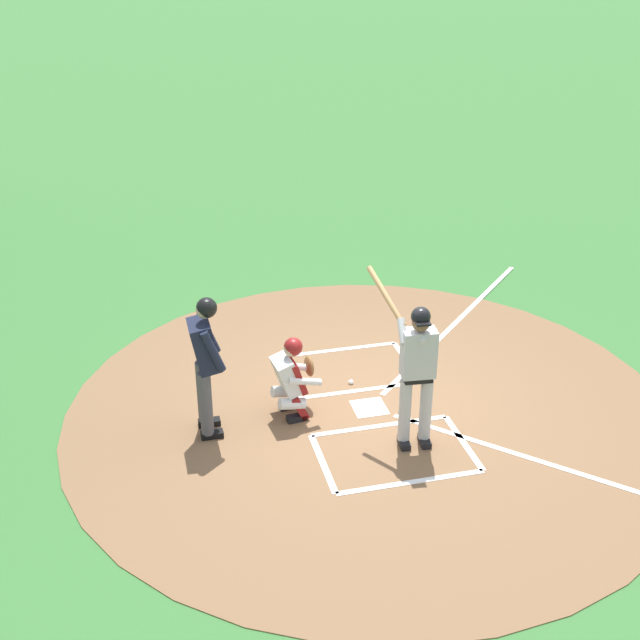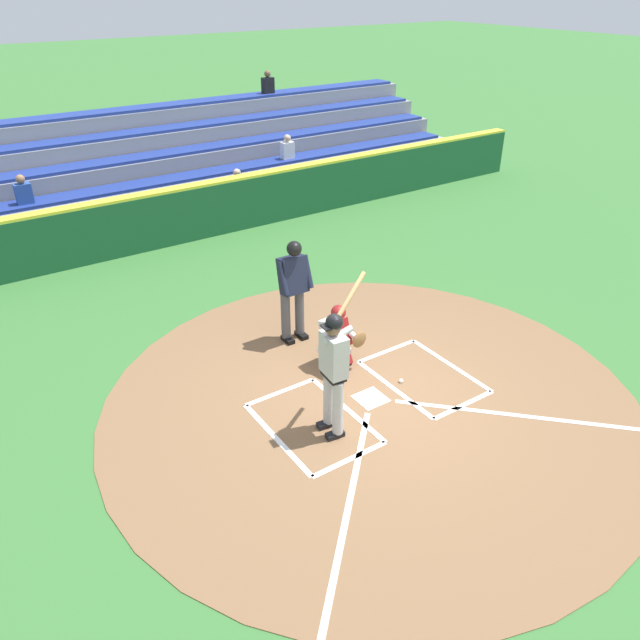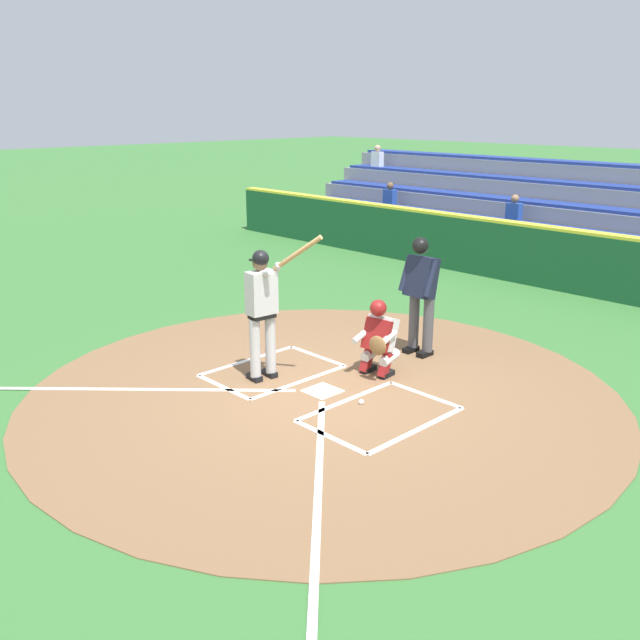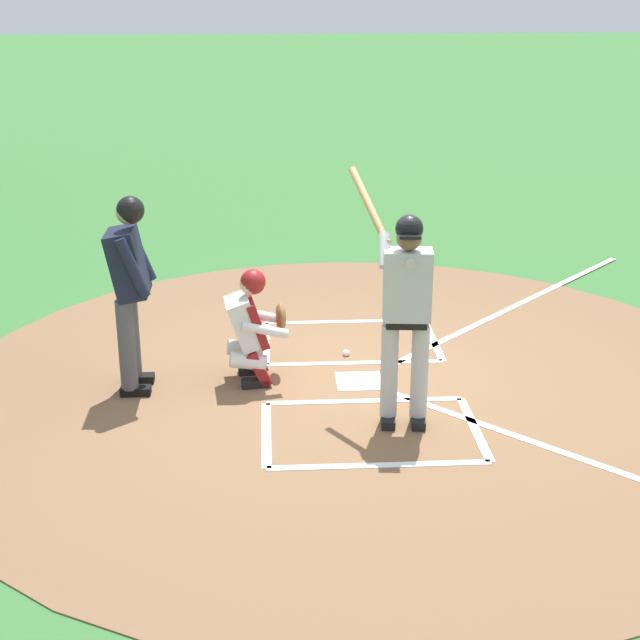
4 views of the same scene
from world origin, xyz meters
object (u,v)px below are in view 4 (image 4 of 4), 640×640
Objects in this scene: catcher at (252,324)px; plate_umpire at (129,281)px; baseball at (346,353)px; batter at (405,305)px.

catcher is 1.21m from plate_umpire.
catcher is 15.27× the size of baseball.
batter is at bearing 12.81° from baseball.
catcher is at bearing -127.52° from batter.
batter is at bearing 70.39° from plate_umpire.
plate_umpire reaches higher than catcher.
baseball is at bearing 108.67° from plate_umpire.
plate_umpire is (0.14, -1.10, 0.49)m from catcher.
batter reaches higher than plate_umpire.
plate_umpire reaches higher than baseball.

